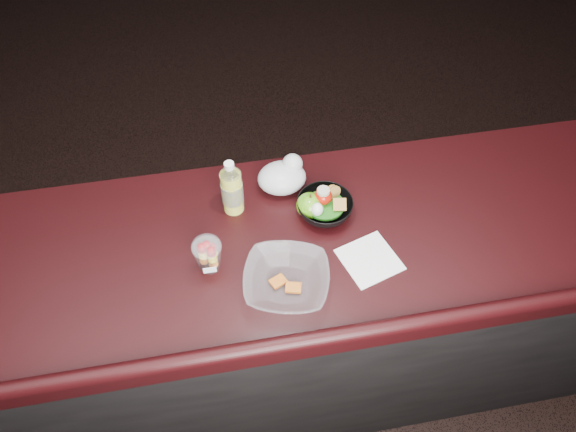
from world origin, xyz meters
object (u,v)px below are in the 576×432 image
object	(u,v)px
green_apple	(310,205)
takeout_bowl	(286,280)
fruit_cup	(208,254)
snack_bowl	(324,206)
lemonade_bottle	(232,190)

from	to	relation	value
green_apple	takeout_bowl	size ratio (longest dim) A/B	0.30
green_apple	takeout_bowl	world-z (taller)	green_apple
fruit_cup	takeout_bowl	size ratio (longest dim) A/B	0.42
green_apple	snack_bowl	distance (m)	0.05
fruit_cup	green_apple	xyz separation A→B (m)	(0.33, 0.15, -0.02)
lemonade_bottle	fruit_cup	size ratio (longest dim) A/B	1.67
lemonade_bottle	green_apple	xyz separation A→B (m)	(0.24, -0.06, -0.05)
lemonade_bottle	takeout_bowl	distance (m)	0.35
lemonade_bottle	fruit_cup	bearing A→B (deg)	-114.82
lemonade_bottle	fruit_cup	xyz separation A→B (m)	(-0.10, -0.21, -0.02)
lemonade_bottle	takeout_bowl	bearing A→B (deg)	-70.04
lemonade_bottle	snack_bowl	world-z (taller)	lemonade_bottle
lemonade_bottle	snack_bowl	distance (m)	0.30
lemonade_bottle	snack_bowl	bearing A→B (deg)	-13.92
snack_bowl	takeout_bowl	bearing A→B (deg)	-123.80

